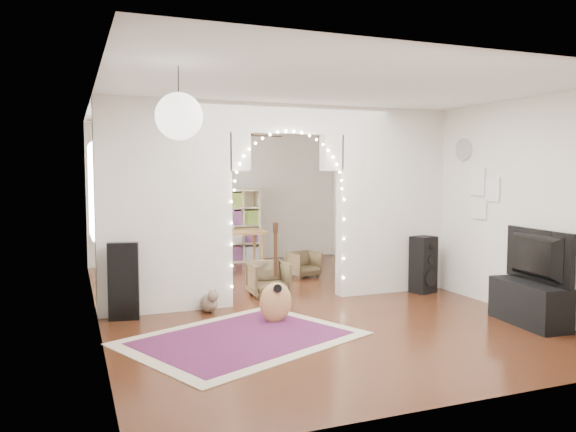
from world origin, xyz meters
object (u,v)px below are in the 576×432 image
object	(u,v)px
floor_speaker	(423,265)
acoustic_guitar	(276,286)
dining_table	(230,235)
dining_chair_left	(268,279)
dining_chair_right	(304,264)
bookcase	(224,226)
media_console	(529,303)

from	to	relation	value
floor_speaker	acoustic_guitar	bearing A→B (deg)	-178.58
dining_table	floor_speaker	bearing A→B (deg)	-44.70
dining_table	dining_chair_left	world-z (taller)	dining_table
dining_chair_left	dining_chair_right	distance (m)	1.58
floor_speaker	bookcase	distance (m)	4.28
bookcase	dining_table	bearing A→B (deg)	-97.30
acoustic_guitar	dining_chair_right	bearing A→B (deg)	81.39
dining_chair_left	dining_chair_right	xyz separation A→B (m)	(1.06, 1.18, -0.03)
dining_table	acoustic_guitar	bearing A→B (deg)	-91.45
floor_speaker	bookcase	xyz separation A→B (m)	(-2.03, 3.75, 0.31)
acoustic_guitar	dining_table	distance (m)	3.43
acoustic_guitar	dining_chair_left	size ratio (longest dim) A/B	1.84
media_console	dining_chair_left	distance (m)	3.45
media_console	dining_chair_left	xyz separation A→B (m)	(-2.35, 2.54, -0.00)
media_console	dining_table	xyz separation A→B (m)	(-2.36, 4.55, 0.43)
dining_table	dining_chair_right	xyz separation A→B (m)	(1.07, -0.84, -0.46)
acoustic_guitar	media_console	size ratio (longest dim) A/B	1.01
dining_table	dining_chair_left	distance (m)	2.06
media_console	dining_chair_right	world-z (taller)	media_console
floor_speaker	dining_chair_left	distance (m)	2.31
dining_table	media_console	bearing A→B (deg)	-57.75
dining_chair_left	bookcase	bearing A→B (deg)	88.60
bookcase	acoustic_guitar	bearing A→B (deg)	-94.30
floor_speaker	dining_chair_right	world-z (taller)	floor_speaker
media_console	dining_table	bearing A→B (deg)	122.99
dining_table	dining_chair_right	bearing A→B (deg)	-33.17
media_console	dining_table	distance (m)	5.15
dining_chair_left	dining_chair_right	size ratio (longest dim) A/B	1.15
floor_speaker	dining_table	size ratio (longest dim) A/B	0.66
dining_chair_right	floor_speaker	bearing A→B (deg)	-67.53
floor_speaker	dining_chair_right	distance (m)	2.14
dining_table	dining_chair_right	distance (m)	1.44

